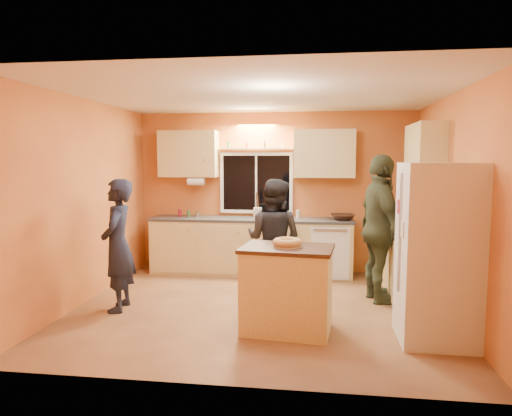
% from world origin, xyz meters
% --- Properties ---
extents(ground, '(4.50, 4.50, 0.00)m').
position_xyz_m(ground, '(0.00, 0.00, 0.00)').
color(ground, brown).
rests_on(ground, ground).
extents(room_shell, '(4.54, 4.04, 2.61)m').
position_xyz_m(room_shell, '(0.12, 0.41, 1.62)').
color(room_shell, orange).
rests_on(room_shell, ground).
extents(back_counter, '(4.23, 0.62, 0.90)m').
position_xyz_m(back_counter, '(0.01, 1.70, 0.45)').
color(back_counter, tan).
rests_on(back_counter, ground).
extents(right_counter, '(0.62, 1.84, 0.90)m').
position_xyz_m(right_counter, '(1.95, 0.50, 0.45)').
color(right_counter, tan).
rests_on(right_counter, ground).
extents(refrigerator, '(0.72, 0.70, 1.80)m').
position_xyz_m(refrigerator, '(1.89, -0.80, 0.90)').
color(refrigerator, silver).
rests_on(refrigerator, ground).
extents(island, '(1.01, 0.75, 0.92)m').
position_xyz_m(island, '(0.39, -0.74, 0.47)').
color(island, tan).
rests_on(island, ground).
extents(bundt_pastry, '(0.31, 0.31, 0.09)m').
position_xyz_m(bundt_pastry, '(0.39, -0.74, 0.96)').
color(bundt_pastry, '#B8854B').
rests_on(bundt_pastry, island).
extents(person_left, '(0.47, 0.64, 1.60)m').
position_xyz_m(person_left, '(-1.69, -0.30, 0.80)').
color(person_left, black).
rests_on(person_left, ground).
extents(person_center, '(0.92, 0.82, 1.59)m').
position_xyz_m(person_center, '(0.14, 0.37, 0.79)').
color(person_center, black).
rests_on(person_center, ground).
extents(person_right, '(0.69, 1.19, 1.90)m').
position_xyz_m(person_right, '(1.50, 0.47, 0.95)').
color(person_right, '#373E27').
rests_on(person_right, ground).
extents(mixing_bowl, '(0.41, 0.41, 0.09)m').
position_xyz_m(mixing_bowl, '(1.10, 1.67, 0.95)').
color(mixing_bowl, black).
rests_on(mixing_bowl, back_counter).
extents(utensil_crock, '(0.14, 0.14, 0.17)m').
position_xyz_m(utensil_crock, '(-0.24, 1.71, 0.99)').
color(utensil_crock, beige).
rests_on(utensil_crock, back_counter).
extents(potted_plant, '(0.34, 0.31, 0.31)m').
position_xyz_m(potted_plant, '(1.98, 0.58, 1.05)').
color(potted_plant, gray).
rests_on(potted_plant, right_counter).
extents(red_box, '(0.18, 0.15, 0.07)m').
position_xyz_m(red_box, '(1.88, 1.30, 0.94)').
color(red_box, maroon).
rests_on(red_box, right_counter).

